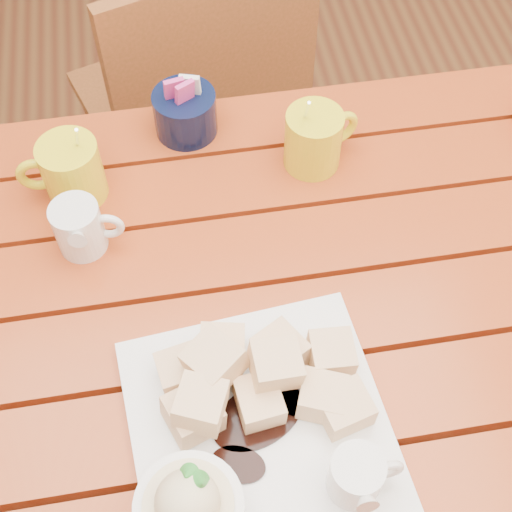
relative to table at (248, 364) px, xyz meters
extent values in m
plane|color=brown|center=(0.00, 0.00, -0.64)|extent=(5.00, 5.00, 0.00)
cube|color=#9C2D14|center=(0.00, -0.11, 0.09)|extent=(1.20, 0.11, 0.03)
cube|color=#9C2D14|center=(0.00, 0.00, 0.09)|extent=(1.20, 0.11, 0.03)
cube|color=#9C2D14|center=(0.00, 0.11, 0.09)|extent=(1.20, 0.11, 0.03)
cube|color=#9C2D14|center=(0.00, 0.23, 0.09)|extent=(1.20, 0.11, 0.03)
cube|color=#9C2D14|center=(0.00, 0.34, 0.09)|extent=(1.20, 0.11, 0.03)
cube|color=#9C2D14|center=(0.00, 0.36, 0.04)|extent=(1.12, 0.04, 0.08)
cylinder|color=#9C2D14|center=(0.55, 0.35, -0.28)|extent=(0.06, 0.06, 0.72)
cube|color=white|center=(-0.01, -0.13, 0.12)|extent=(0.30, 0.30, 0.02)
cube|color=#E79846|center=(0.03, -0.06, 0.14)|extent=(0.07, 0.07, 0.04)
cube|color=#E79846|center=(0.09, -0.14, 0.14)|extent=(0.06, 0.06, 0.04)
cube|color=#E79846|center=(0.02, -0.09, 0.18)|extent=(0.05, 0.05, 0.04)
cube|color=#E79846|center=(-0.05, -0.07, 0.18)|extent=(0.07, 0.07, 0.04)
cube|color=#E79846|center=(0.07, -0.12, 0.14)|extent=(0.06, 0.06, 0.04)
cube|color=#E79846|center=(0.00, -0.11, 0.14)|extent=(0.06, 0.06, 0.04)
cube|color=#E79846|center=(-0.08, -0.06, 0.14)|extent=(0.06, 0.06, 0.04)
cube|color=#E79846|center=(0.09, -0.07, 0.14)|extent=(0.05, 0.05, 0.04)
cube|color=#E79846|center=(-0.08, -0.12, 0.14)|extent=(0.06, 0.06, 0.04)
cube|color=#E79846|center=(-0.04, -0.04, 0.14)|extent=(0.06, 0.06, 0.04)
cube|color=#E79846|center=(-0.07, -0.12, 0.18)|extent=(0.07, 0.07, 0.04)
cylinder|color=white|center=(-0.09, -0.22, 0.15)|extent=(0.11, 0.11, 0.04)
cylinder|color=beige|center=(-0.09, -0.22, 0.16)|extent=(0.09, 0.09, 0.03)
sphere|color=beige|center=(-0.09, -0.22, 0.18)|extent=(0.06, 0.06, 0.06)
cone|color=green|center=(-0.08, -0.21, 0.21)|extent=(0.04, 0.04, 0.03)
cone|color=green|center=(-0.09, -0.20, 0.20)|extent=(0.03, 0.03, 0.03)
cylinder|color=white|center=(0.08, -0.21, 0.15)|extent=(0.06, 0.06, 0.06)
cylinder|color=black|center=(0.08, -0.21, 0.18)|extent=(0.04, 0.04, 0.01)
cone|color=white|center=(0.08, -0.24, 0.18)|extent=(0.02, 0.02, 0.03)
torus|color=white|center=(0.11, -0.21, 0.16)|extent=(0.04, 0.01, 0.04)
cylinder|color=yellow|center=(-0.20, 0.25, 0.15)|extent=(0.08, 0.08, 0.09)
cylinder|color=black|center=(-0.20, 0.25, 0.19)|extent=(0.07, 0.07, 0.01)
torus|color=yellow|center=(-0.24, 0.25, 0.15)|extent=(0.06, 0.01, 0.06)
cylinder|color=silver|center=(-0.18, 0.25, 0.18)|extent=(0.02, 0.05, 0.12)
cylinder|color=yellow|center=(0.13, 0.25, 0.15)|extent=(0.08, 0.08, 0.09)
cylinder|color=black|center=(0.13, 0.25, 0.19)|extent=(0.07, 0.07, 0.01)
torus|color=yellow|center=(0.18, 0.26, 0.15)|extent=(0.06, 0.03, 0.05)
cylinder|color=silver|center=(0.12, 0.26, 0.18)|extent=(0.01, 0.06, 0.12)
cylinder|color=white|center=(-0.19, 0.16, 0.14)|extent=(0.06, 0.06, 0.07)
cylinder|color=white|center=(-0.19, 0.16, 0.18)|extent=(0.05, 0.05, 0.01)
cone|color=white|center=(-0.19, 0.12, 0.17)|extent=(0.03, 0.03, 0.03)
torus|color=white|center=(-0.15, 0.16, 0.15)|extent=(0.04, 0.02, 0.04)
cylinder|color=black|center=(-0.04, 0.34, 0.14)|extent=(0.09, 0.09, 0.07)
cube|color=#D73A8E|center=(-0.05, 0.34, 0.19)|extent=(0.03, 0.02, 0.04)
cube|color=white|center=(-0.02, 0.34, 0.19)|extent=(0.03, 0.02, 0.04)
cube|color=#D73A8E|center=(-0.03, 0.33, 0.19)|extent=(0.03, 0.03, 0.04)
cube|color=brown|center=(-0.02, 0.75, -0.23)|extent=(0.50, 0.50, 0.03)
cylinder|color=brown|center=(0.09, 0.96, -0.44)|extent=(0.03, 0.03, 0.40)
cylinder|color=brown|center=(-0.24, 0.86, -0.44)|extent=(0.03, 0.03, 0.40)
cylinder|color=brown|center=(0.19, 0.64, -0.44)|extent=(0.03, 0.03, 0.40)
cylinder|color=brown|center=(-0.13, 0.53, -0.44)|extent=(0.03, 0.03, 0.40)
cube|color=brown|center=(0.04, 0.58, -0.01)|extent=(0.39, 0.15, 0.42)
camera|label=1|loc=(-0.06, -0.41, 0.87)|focal=50.00mm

